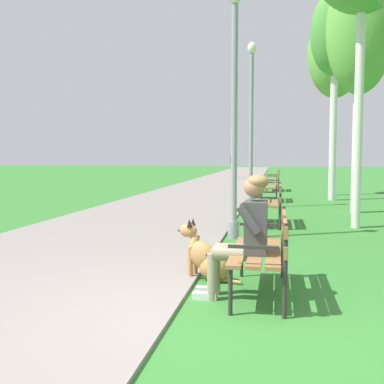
# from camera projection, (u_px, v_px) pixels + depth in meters

# --- Properties ---
(ground_plane) EXTENTS (120.00, 120.00, 0.00)m
(ground_plane) POSITION_uv_depth(u_px,v_px,m) (200.00, 324.00, 4.00)
(ground_plane) COLOR #33752D
(paved_path) EXTENTS (4.00, 60.00, 0.04)m
(paved_path) POSITION_uv_depth(u_px,v_px,m) (227.00, 180.00, 27.95)
(paved_path) COLOR gray
(paved_path) RESTS_ON ground
(park_bench_near) EXTENTS (0.55, 1.50, 0.85)m
(park_bench_near) POSITION_uv_depth(u_px,v_px,m) (266.00, 246.00, 4.82)
(park_bench_near) COLOR olive
(park_bench_near) RESTS_ON ground
(park_bench_mid) EXTENTS (0.55, 1.50, 0.85)m
(park_bench_mid) POSITION_uv_depth(u_px,v_px,m) (271.00, 200.00, 9.73)
(park_bench_mid) COLOR olive
(park_bench_mid) RESTS_ON ground
(park_bench_far) EXTENTS (0.55, 1.50, 0.85)m
(park_bench_far) POSITION_uv_depth(u_px,v_px,m) (271.00, 185.00, 14.90)
(park_bench_far) COLOR olive
(park_bench_far) RESTS_ON ground
(park_bench_furthest) EXTENTS (0.55, 1.50, 0.85)m
(park_bench_furthest) POSITION_uv_depth(u_px,v_px,m) (274.00, 178.00, 19.29)
(park_bench_furthest) COLOR olive
(park_bench_furthest) RESTS_ON ground
(person_seated_on_near_bench) EXTENTS (0.74, 0.49, 1.25)m
(person_seated_on_near_bench) POSITION_uv_depth(u_px,v_px,m) (245.00, 232.00, 4.68)
(person_seated_on_near_bench) COLOR gray
(person_seated_on_near_bench) RESTS_ON ground
(dog_shepherd) EXTENTS (0.81, 0.42, 0.71)m
(dog_shepherd) POSITION_uv_depth(u_px,v_px,m) (206.00, 258.00, 5.41)
(dog_shepherd) COLOR #B27F47
(dog_shepherd) RESTS_ON ground
(lamp_post_near) EXTENTS (0.24, 0.24, 4.29)m
(lamp_post_near) POSITION_uv_depth(u_px,v_px,m) (234.00, 110.00, 8.00)
(lamp_post_near) COLOR gray
(lamp_post_near) RESTS_ON ground
(lamp_post_mid) EXTENTS (0.24, 0.24, 4.51)m
(lamp_post_mid) POSITION_uv_depth(u_px,v_px,m) (251.00, 123.00, 12.83)
(lamp_post_mid) COLOR gray
(lamp_post_mid) RESTS_ON ground
(birch_tree_fourth) EXTENTS (1.63, 1.40, 6.13)m
(birch_tree_fourth) POSITION_uv_depth(u_px,v_px,m) (360.00, 32.00, 11.52)
(birch_tree_fourth) COLOR silver
(birch_tree_fourth) RESTS_ON ground
(birch_tree_fifth) EXTENTS (1.55, 1.36, 6.64)m
(birch_tree_fifth) POSITION_uv_depth(u_px,v_px,m) (335.00, 37.00, 14.80)
(birch_tree_fifth) COLOR silver
(birch_tree_fifth) RESTS_ON ground
(birch_tree_sixth) EXTENTS (1.95, 1.76, 6.69)m
(birch_tree_sixth) POSITION_uv_depth(u_px,v_px,m) (336.00, 54.00, 16.74)
(birch_tree_sixth) COLOR silver
(birch_tree_sixth) RESTS_ON ground
(pedestrian_distant) EXTENTS (0.32, 0.22, 1.65)m
(pedestrian_distant) POSITION_uv_depth(u_px,v_px,m) (233.00, 165.00, 29.78)
(pedestrian_distant) COLOR #383842
(pedestrian_distant) RESTS_ON ground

